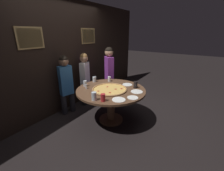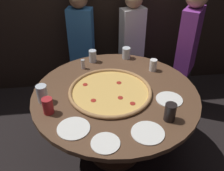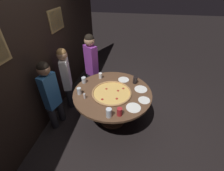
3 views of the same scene
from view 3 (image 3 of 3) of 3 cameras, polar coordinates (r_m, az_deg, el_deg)
The scene contains 18 objects.
ground_plane at distance 3.23m, azimuth 0.15°, elevation -12.78°, with size 24.00×24.00×0.00m, color black.
back_wall at distance 2.92m, azimuth -26.48°, elevation 9.45°, with size 6.40×0.08×2.60m.
dining_table at distance 2.82m, azimuth 0.17°, elevation -4.77°, with size 1.42×1.42×0.74m.
giant_pizza at distance 2.68m, azimuth -0.09°, elevation -2.71°, with size 0.72×0.72×0.03m.
drink_cup_beside_pizza at distance 2.94m, azimuth 8.80°, elevation 2.07°, with size 0.09×0.09×0.14m, color black.
drink_cup_front_edge at distance 3.08m, azimuth -4.42°, elevation 3.76°, with size 0.07×0.07×0.12m, color white.
drink_cup_far_right at distance 2.23m, azimuth -1.20°, elevation -10.35°, with size 0.09×0.09×0.15m, color silver.
drink_cup_centre_back at distance 2.70m, azimuth -12.37°, elevation -2.06°, with size 0.08×0.08×0.13m, color silver.
drink_cup_near_right at distance 2.98m, azimuth -10.67°, elevation 2.05°, with size 0.08×0.08×0.12m, color silver.
drink_cup_by_shaker at distance 2.26m, azimuth 2.90°, elevation -9.96°, with size 0.08×0.08×0.13m, color #B22328.
white_plate_left_side at distance 3.05m, azimuth 4.44°, elevation 2.24°, with size 0.22×0.22×0.01m, color white.
white_plate_beside_cup at distance 2.43m, azimuth 8.17°, elevation -8.35°, with size 0.24×0.24×0.01m, color white.
white_plate_right_side at distance 2.59m, azimuth 12.12°, elevation -5.49°, with size 0.20×0.20×0.01m, color white.
white_plate_far_back at distance 2.83m, azimuth 10.92°, elevation -1.39°, with size 0.24×0.24×0.01m, color white.
condiment_shaker at distance 2.59m, azimuth -10.43°, elevation -3.99°, with size 0.04×0.04×0.10m.
diner_centre_back at distance 3.53m, azimuth -7.91°, elevation 8.81°, with size 0.33×0.38×1.49m.
diner_side_left at distance 3.27m, azimuth -17.08°, elevation 3.72°, with size 0.36×0.23×1.36m.
diner_side_right at distance 2.85m, azimuth -22.40°, elevation -2.52°, with size 0.36×0.22×1.38m.
Camera 3 is at (-2.12, -0.36, 2.41)m, focal length 24.00 mm.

